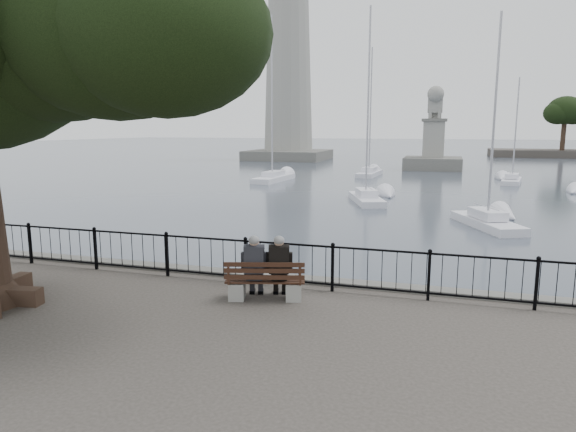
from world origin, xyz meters
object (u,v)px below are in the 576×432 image
at_px(bench, 265,286).
at_px(lion_monument, 433,149).
at_px(person_right, 279,269).
at_px(lighthouse, 289,59).
at_px(person_left, 255,269).

xyz_separation_m(bench, lion_monument, (2.20, 48.39, 0.93)).
bearing_deg(bench, person_right, 33.07).
relative_size(bench, lion_monument, 0.19).
xyz_separation_m(person_right, lighthouse, (-18.05, 60.29, 12.13)).
distance_m(bench, lighthouse, 64.24).
bearing_deg(person_left, person_right, 15.22).
relative_size(bench, person_left, 1.25).
height_order(person_right, lion_monument, lion_monument).
bearing_deg(lighthouse, person_right, -73.33).
bearing_deg(person_right, person_left, -164.78).
bearing_deg(lion_monument, lighthouse, 148.89).
distance_m(bench, lion_monument, 48.45).
relative_size(bench, person_right, 1.25).
xyz_separation_m(bench, person_left, (-0.23, 0.03, 0.33)).
relative_size(person_left, lion_monument, 0.15).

